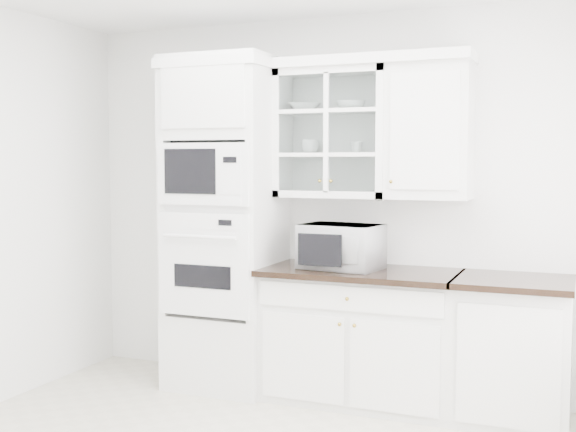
% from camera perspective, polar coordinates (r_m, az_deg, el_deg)
% --- Properties ---
extents(room_shell, '(4.00, 3.50, 2.70)m').
position_cam_1_polar(room_shell, '(4.05, -2.05, 6.12)').
color(room_shell, white).
rests_on(room_shell, ground).
extents(oven_column, '(0.76, 0.68, 2.40)m').
position_cam_1_polar(oven_column, '(5.29, -5.00, -0.60)').
color(oven_column, white).
rests_on(oven_column, ground).
extents(base_cabinet_run, '(1.32, 0.67, 0.92)m').
position_cam_1_polar(base_cabinet_run, '(5.05, 5.80, -9.33)').
color(base_cabinet_run, white).
rests_on(base_cabinet_run, ground).
extents(extra_base_cabinet, '(0.72, 0.67, 0.92)m').
position_cam_1_polar(extra_base_cabinet, '(4.87, 17.32, -10.02)').
color(extra_base_cabinet, white).
rests_on(extra_base_cabinet, ground).
extents(upper_cabinet_glass, '(0.80, 0.33, 0.90)m').
position_cam_1_polar(upper_cabinet_glass, '(5.12, 3.66, 6.53)').
color(upper_cabinet_glass, white).
rests_on(upper_cabinet_glass, room_shell).
extents(upper_cabinet_solid, '(0.55, 0.33, 0.90)m').
position_cam_1_polar(upper_cabinet_solid, '(4.94, 11.14, 6.54)').
color(upper_cabinet_solid, white).
rests_on(upper_cabinet_solid, room_shell).
extents(crown_molding, '(2.14, 0.38, 0.07)m').
position_cam_1_polar(crown_molding, '(5.17, 2.46, 11.91)').
color(crown_molding, white).
rests_on(crown_molding, room_shell).
extents(countertop_microwave, '(0.58, 0.51, 0.30)m').
position_cam_1_polar(countertop_microwave, '(4.96, 4.30, -2.40)').
color(countertop_microwave, white).
rests_on(countertop_microwave, base_cabinet_run).
extents(bowl_a, '(0.30, 0.30, 0.06)m').
position_cam_1_polar(bowl_a, '(5.19, 1.31, 8.59)').
color(bowl_a, white).
rests_on(bowl_a, upper_cabinet_glass).
extents(bowl_b, '(0.25, 0.25, 0.06)m').
position_cam_1_polar(bowl_b, '(5.07, 5.00, 8.70)').
color(bowl_b, white).
rests_on(bowl_b, upper_cabinet_glass).
extents(cup_a, '(0.15, 0.15, 0.10)m').
position_cam_1_polar(cup_a, '(5.18, 1.79, 5.50)').
color(cup_a, white).
rests_on(cup_a, upper_cabinet_glass).
extents(cup_b, '(0.09, 0.09, 0.08)m').
position_cam_1_polar(cup_b, '(5.08, 5.43, 5.41)').
color(cup_b, white).
rests_on(cup_b, upper_cabinet_glass).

